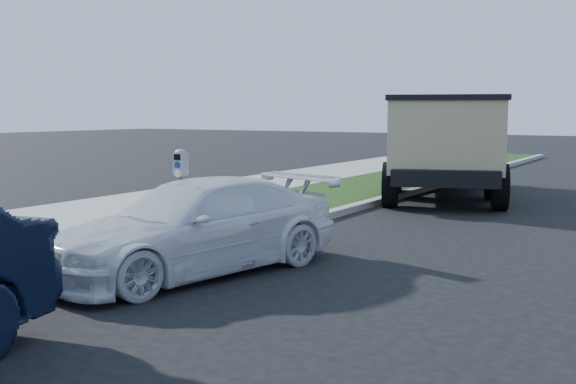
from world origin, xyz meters
The scene contains 5 objects.
ground centered at (0.00, 0.00, 0.00)m, with size 120.00×120.00×0.00m, color black.
streetside centered at (-5.57, 2.00, 0.07)m, with size 6.12×50.00×0.15m.
parking_meter centered at (-2.67, -0.03, 1.25)m, with size 0.22×0.16×1.53m.
white_wagon centered at (-1.95, -0.53, 0.64)m, with size 1.81×4.44×1.29m, color white.
dump_truck centered at (-1.91, 9.90, 1.54)m, with size 4.71×7.41×2.73m.
Camera 1 is at (3.97, -7.82, 2.23)m, focal length 42.00 mm.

